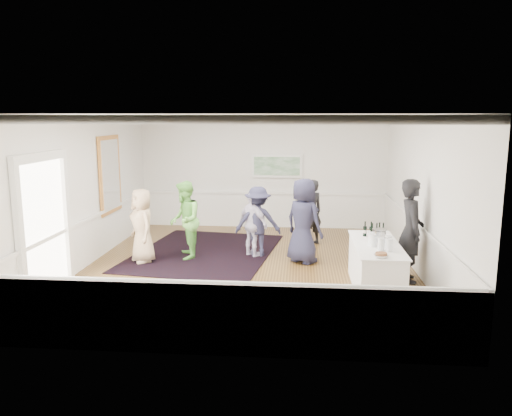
# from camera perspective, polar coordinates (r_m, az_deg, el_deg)

# --- Properties ---
(floor) EXTENTS (8.00, 8.00, 0.00)m
(floor) POSITION_cam_1_polar(r_m,az_deg,el_deg) (10.70, -0.82, -6.80)
(floor) COLOR brown
(floor) RESTS_ON ground
(ceiling) EXTENTS (7.00, 8.00, 0.02)m
(ceiling) POSITION_cam_1_polar(r_m,az_deg,el_deg) (10.21, -0.87, 10.61)
(ceiling) COLOR white
(ceiling) RESTS_ON wall_back
(wall_left) EXTENTS (0.02, 8.00, 3.20)m
(wall_left) POSITION_cam_1_polar(r_m,az_deg,el_deg) (11.24, -18.90, 1.85)
(wall_left) COLOR white
(wall_left) RESTS_ON floor
(wall_right) EXTENTS (0.02, 8.00, 3.20)m
(wall_right) POSITION_cam_1_polar(r_m,az_deg,el_deg) (10.57, 18.39, 1.37)
(wall_right) COLOR white
(wall_right) RESTS_ON floor
(wall_back) EXTENTS (7.00, 0.02, 3.20)m
(wall_back) POSITION_cam_1_polar(r_m,az_deg,el_deg) (14.29, 0.80, 4.14)
(wall_back) COLOR white
(wall_back) RESTS_ON floor
(wall_front) EXTENTS (7.00, 0.02, 3.20)m
(wall_front) POSITION_cam_1_polar(r_m,az_deg,el_deg) (6.44, -4.48, -3.69)
(wall_front) COLOR white
(wall_front) RESTS_ON floor
(wainscoting) EXTENTS (7.00, 8.00, 1.00)m
(wainscoting) POSITION_cam_1_polar(r_m,az_deg,el_deg) (10.56, -0.83, -4.20)
(wainscoting) COLOR white
(wainscoting) RESTS_ON floor
(mirror) EXTENTS (0.05, 1.25, 1.85)m
(mirror) POSITION_cam_1_polar(r_m,az_deg,el_deg) (12.39, -16.34, 3.68)
(mirror) COLOR #DC8F40
(mirror) RESTS_ON wall_left
(doorway) EXTENTS (0.10, 1.78, 2.56)m
(doorway) POSITION_cam_1_polar(r_m,az_deg,el_deg) (9.56, -23.09, -0.96)
(doorway) COLOR white
(doorway) RESTS_ON wall_left
(landscape_painting) EXTENTS (1.44, 0.06, 0.66)m
(landscape_painting) POSITION_cam_1_polar(r_m,az_deg,el_deg) (14.19, 2.40, 4.82)
(landscape_painting) COLOR white
(landscape_painting) RESTS_ON wall_back
(area_rug) EXTENTS (3.56, 4.38, 0.02)m
(area_rug) POSITION_cam_1_polar(r_m,az_deg,el_deg) (11.88, -5.87, -5.04)
(area_rug) COLOR black
(area_rug) RESTS_ON floor
(serving_table) EXTENTS (0.83, 2.17, 0.88)m
(serving_table) POSITION_cam_1_polar(r_m,az_deg,el_deg) (9.51, 13.49, -6.53)
(serving_table) COLOR white
(serving_table) RESTS_ON floor
(bartender) EXTENTS (0.48, 0.73, 2.00)m
(bartender) POSITION_cam_1_polar(r_m,az_deg,el_deg) (10.06, 17.28, -2.48)
(bartender) COLOR black
(bartender) RESTS_ON floor
(guest_tan) EXTENTS (0.90, 0.95, 1.63)m
(guest_tan) POSITION_cam_1_polar(r_m,az_deg,el_deg) (11.17, -12.86, -1.98)
(guest_tan) COLOR tan
(guest_tan) RESTS_ON floor
(guest_green) EXTENTS (0.84, 0.98, 1.76)m
(guest_green) POSITION_cam_1_polar(r_m,az_deg,el_deg) (11.28, -8.14, -1.38)
(guest_green) COLOR #69BD4B
(guest_green) RESTS_ON floor
(guest_lilac) EXTENTS (0.90, 0.86, 1.50)m
(guest_lilac) POSITION_cam_1_polar(r_m,az_deg,el_deg) (11.34, -0.34, -1.86)
(guest_lilac) COLOR silver
(guest_lilac) RESTS_ON floor
(guest_dark_a) EXTENTS (1.04, 0.60, 1.61)m
(guest_dark_a) POSITION_cam_1_polar(r_m,az_deg,el_deg) (11.35, 0.21, -1.57)
(guest_dark_a) COLOR #222238
(guest_dark_a) RESTS_ON floor
(guest_dark_b) EXTENTS (0.71, 0.63, 1.64)m
(guest_dark_b) POSITION_cam_1_polar(r_m,az_deg,el_deg) (12.50, 6.33, -0.47)
(guest_dark_b) COLOR black
(guest_dark_b) RESTS_ON floor
(guest_navy) EXTENTS (1.08, 1.03, 1.86)m
(guest_navy) POSITION_cam_1_polar(r_m,az_deg,el_deg) (10.89, 5.44, -1.47)
(guest_navy) COLOR #222238
(guest_navy) RESTS_ON floor
(wine_bottles) EXTENTS (0.40, 0.23, 0.31)m
(wine_bottles) POSITION_cam_1_polar(r_m,az_deg,el_deg) (9.82, 13.40, -2.41)
(wine_bottles) COLOR black
(wine_bottles) RESTS_ON serving_table
(juice_pitchers) EXTENTS (0.38, 0.57, 0.24)m
(juice_pitchers) POSITION_cam_1_polar(r_m,az_deg,el_deg) (9.06, 14.06, -3.74)
(juice_pitchers) COLOR #6EAF3E
(juice_pitchers) RESTS_ON serving_table
(ice_bucket) EXTENTS (0.26, 0.26, 0.24)m
(ice_bucket) POSITION_cam_1_polar(r_m,az_deg,el_deg) (9.50, 13.89, -3.11)
(ice_bucket) COLOR silver
(ice_bucket) RESTS_ON serving_table
(nut_bowl) EXTENTS (0.24, 0.24, 0.08)m
(nut_bowl) POSITION_cam_1_polar(r_m,az_deg,el_deg) (8.51, 14.11, -5.25)
(nut_bowl) COLOR white
(nut_bowl) RESTS_ON serving_table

